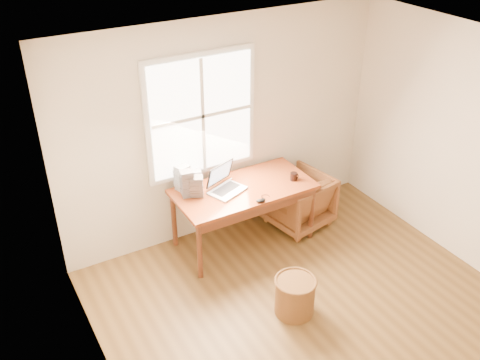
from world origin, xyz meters
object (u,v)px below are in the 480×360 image
(armchair, at_px, (298,200))
(laptop, at_px, (227,179))
(desk, at_px, (244,189))
(coffee_mug, at_px, (294,176))
(wicker_stool, at_px, (295,296))
(cd_stack_a, at_px, (182,177))

(armchair, bearing_deg, laptop, -11.04)
(desk, xyz_separation_m, laptop, (-0.20, 0.01, 0.19))
(armchair, distance_m, coffee_mug, 0.52)
(wicker_stool, bearing_deg, laptop, 92.24)
(armchair, relative_size, laptop, 1.57)
(armchair, height_order, wicker_stool, armchair)
(armchair, relative_size, cd_stack_a, 2.45)
(desk, height_order, cd_stack_a, cd_stack_a)
(wicker_stool, relative_size, cd_stack_a, 1.33)
(desk, distance_m, armchair, 0.87)
(desk, distance_m, wicker_stool, 1.40)
(desk, bearing_deg, coffee_mug, -13.51)
(laptop, bearing_deg, wicker_stool, -109.15)
(coffee_mug, bearing_deg, laptop, 163.68)
(laptop, xyz_separation_m, cd_stack_a, (-0.41, 0.31, -0.02))
(laptop, relative_size, coffee_mug, 4.97)
(desk, xyz_separation_m, armchair, (0.78, 0.00, -0.40))
(desk, relative_size, wicker_stool, 4.04)
(armchair, distance_m, wicker_stool, 1.59)
(armchair, xyz_separation_m, wicker_stool, (-0.93, -1.29, -0.13))
(desk, xyz_separation_m, cd_stack_a, (-0.61, 0.32, 0.17))
(armchair, bearing_deg, coffee_mug, 27.06)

